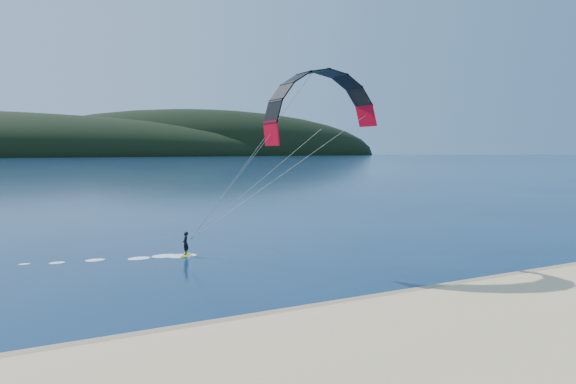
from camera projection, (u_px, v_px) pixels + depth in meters
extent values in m
plane|color=#08223D|center=(341.00, 357.00, 18.35)|extent=(1800.00, 1800.00, 0.00)
cube|color=#967C57|center=(282.00, 319.00, 22.31)|extent=(220.00, 2.50, 0.10)
ellipsoid|color=black|center=(209.00, 155.00, 809.37)|extent=(600.00, 240.00, 140.00)
cube|color=#C4D619|center=(186.00, 255.00, 36.06)|extent=(1.01, 1.33, 0.07)
imported|color=black|center=(185.00, 243.00, 35.99)|extent=(0.62, 0.70, 1.60)
cylinder|color=gray|center=(254.00, 186.00, 34.61)|extent=(0.02, 0.02, 11.71)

